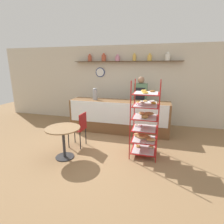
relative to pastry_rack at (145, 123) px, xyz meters
name	(u,v)px	position (x,y,z in m)	size (l,w,h in m)	color
ground_plane	(107,149)	(-0.89, 0.07, -0.78)	(14.00, 14.00, 0.00)	olive
back_wall	(126,84)	(-0.89, 2.42, 0.59)	(10.00, 0.30, 2.70)	beige
display_counter	(119,116)	(-0.89, 1.31, -0.28)	(3.02, 0.66, 0.98)	brown
pastry_rack	(145,123)	(0.00, 0.00, 0.00)	(0.59, 0.59, 1.72)	#A51919
person_worker	(140,100)	(-0.31, 1.84, 0.15)	(0.41, 0.23, 1.69)	#282833
cafe_table	(63,135)	(-1.70, -0.60, -0.24)	(0.75, 0.75, 0.71)	#262628
cafe_chair	(80,126)	(-1.60, 0.03, -0.24)	(0.39, 0.39, 0.88)	black
coffee_carafe	(95,94)	(-1.66, 1.30, 0.38)	(0.14, 0.14, 0.36)	gray
donut_tray_counter	(149,101)	(-0.01, 1.36, 0.22)	(0.48, 0.25, 0.05)	silver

